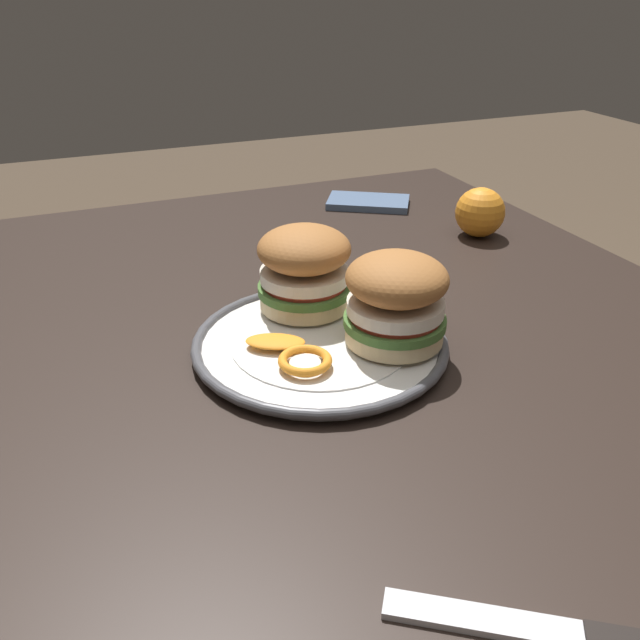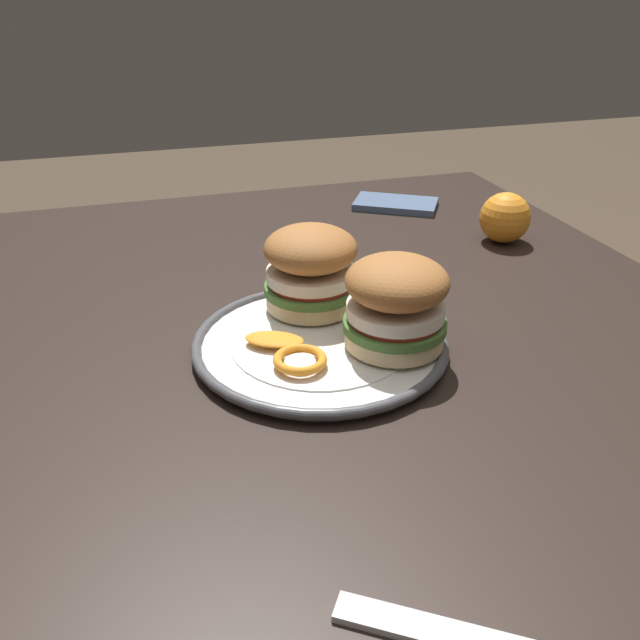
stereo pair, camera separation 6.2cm
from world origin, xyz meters
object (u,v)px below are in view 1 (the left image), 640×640
at_px(dining_table, 356,443).
at_px(whole_orange, 480,212).
at_px(dinner_plate, 320,344).
at_px(table_knife, 577,636).
at_px(sandwich_half_left, 306,267).
at_px(sandwich_half_right, 396,298).

relative_size(dining_table, whole_orange, 17.62).
distance_m(dining_table, whole_orange, 0.49).
bearing_deg(whole_orange, dinner_plate, -57.12).
bearing_deg(table_knife, dining_table, -179.64).
xyz_separation_m(dinner_plate, sandwich_half_left, (-0.08, 0.01, 0.06)).
xyz_separation_m(sandwich_half_left, whole_orange, (-0.16, 0.36, -0.03)).
xyz_separation_m(dinner_plate, sandwich_half_right, (0.03, 0.07, 0.06)).
bearing_deg(sandwich_half_right, table_knife, -9.17).
bearing_deg(dinner_plate, sandwich_half_left, 169.77).
xyz_separation_m(dining_table, dinner_plate, (-0.07, -0.01, 0.09)).
bearing_deg(whole_orange, sandwich_half_left, -65.88).
bearing_deg(whole_orange, table_knife, -29.11).
xyz_separation_m(dinner_plate, whole_orange, (-0.24, 0.37, 0.03)).
xyz_separation_m(sandwich_half_right, whole_orange, (-0.28, 0.30, -0.03)).
height_order(dining_table, sandwich_half_left, sandwich_half_left).
distance_m(dining_table, table_knife, 0.34).
distance_m(sandwich_half_right, whole_orange, 0.41).
bearing_deg(dining_table, dinner_plate, -169.80).
height_order(dining_table, whole_orange, whole_orange).
bearing_deg(sandwich_half_left, sandwich_half_right, 27.46).
bearing_deg(dinner_plate, table_knife, 2.14).
relative_size(dinner_plate, table_knife, 1.49).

